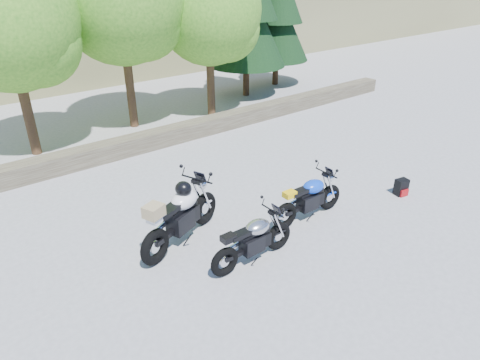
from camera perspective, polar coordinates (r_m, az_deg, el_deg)
name	(u,v)px	position (r m, az deg, el deg)	size (l,w,h in m)	color
ground	(262,232)	(8.96, 2.98, -6.93)	(90.00, 90.00, 0.00)	gray
stone_wall	(140,143)	(13.00, -13.13, 4.87)	(22.00, 0.55, 0.50)	#433A2D
tree_decid_left	(12,22)	(13.01, -28.15, 18.04)	(3.67, 3.67, 5.62)	#382314
tree_decid_right	(212,13)	(15.27, -3.72, 21.33)	(3.54, 3.54, 5.41)	#382314
conifer_near	(247,1)	(17.75, 0.89, 22.76)	(3.17, 3.17, 7.06)	#382314
conifer_far	(278,8)	(19.68, 5.06, 21.88)	(2.82, 2.82, 6.27)	#382314
silver_bike	(253,241)	(7.91, 1.79, -8.07)	(1.86, 0.59, 0.94)	black
white_bike	(180,215)	(8.41, -7.96, -4.60)	(2.22, 1.06, 1.28)	black
blue_bike	(309,199)	(9.30, 9.20, -2.50)	(1.93, 0.61, 0.97)	black
backpack	(401,187)	(10.94, 20.71, -0.92)	(0.33, 0.30, 0.40)	black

